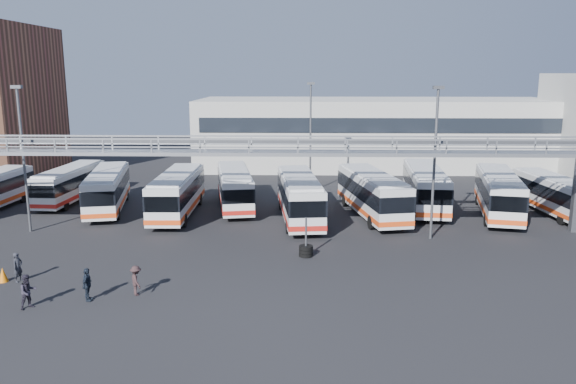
{
  "coord_description": "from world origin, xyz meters",
  "views": [
    {
      "loc": [
        3.3,
        -29.86,
        10.97
      ],
      "look_at": [
        2.34,
        6.0,
        3.39
      ],
      "focal_mm": 35.0,
      "sensor_mm": 36.0,
      "label": 1
    }
  ],
  "objects_px": {
    "light_pole_mid": "(435,155)",
    "light_pole_back": "(311,132)",
    "bus_6": "(372,193)",
    "tire_stack": "(306,250)",
    "pedestrian_a": "(18,267)",
    "bus_3": "(177,192)",
    "bus_9": "(554,194)",
    "pedestrian_b": "(28,292)",
    "bus_8": "(498,192)",
    "cone_left": "(3,275)",
    "bus_1": "(70,183)",
    "bus_4": "(235,187)",
    "bus_2": "(107,188)",
    "pedestrian_c": "(136,280)",
    "pedestrian_d": "(87,285)",
    "bus_7": "(425,186)",
    "bus_5": "(299,196)",
    "light_pole_left": "(23,151)"
  },
  "relations": [
    {
      "from": "tire_stack",
      "to": "bus_1",
      "type": "bearing_deg",
      "value": 144.88
    },
    {
      "from": "light_pole_mid",
      "to": "bus_5",
      "type": "height_order",
      "value": "light_pole_mid"
    },
    {
      "from": "pedestrian_a",
      "to": "bus_3",
      "type": "bearing_deg",
      "value": -2.36
    },
    {
      "from": "bus_5",
      "to": "pedestrian_c",
      "type": "height_order",
      "value": "bus_5"
    },
    {
      "from": "bus_5",
      "to": "pedestrian_b",
      "type": "relative_size",
      "value": 6.82
    },
    {
      "from": "light_pole_back",
      "to": "bus_5",
      "type": "distance_m",
      "value": 11.05
    },
    {
      "from": "bus_1",
      "to": "pedestrian_c",
      "type": "xyz_separation_m",
      "value": [
        11.84,
        -20.71,
        -0.91
      ]
    },
    {
      "from": "light_pole_left",
      "to": "bus_2",
      "type": "bearing_deg",
      "value": 62.42
    },
    {
      "from": "light_pole_mid",
      "to": "light_pole_back",
      "type": "height_order",
      "value": "same"
    },
    {
      "from": "bus_4",
      "to": "tire_stack",
      "type": "relative_size",
      "value": 4.42
    },
    {
      "from": "pedestrian_d",
      "to": "bus_3",
      "type": "bearing_deg",
      "value": -2.87
    },
    {
      "from": "light_pole_left",
      "to": "bus_8",
      "type": "xyz_separation_m",
      "value": [
        34.64,
        5.51,
        -3.85
      ]
    },
    {
      "from": "light_pole_back",
      "to": "bus_2",
      "type": "relative_size",
      "value": 0.92
    },
    {
      "from": "bus_6",
      "to": "pedestrian_c",
      "type": "relative_size",
      "value": 7.53
    },
    {
      "from": "bus_9",
      "to": "pedestrian_b",
      "type": "xyz_separation_m",
      "value": [
        -32.89,
        -19.17,
        -0.84
      ]
    },
    {
      "from": "light_pole_left",
      "to": "pedestrian_d",
      "type": "height_order",
      "value": "light_pole_left"
    },
    {
      "from": "light_pole_back",
      "to": "bus_1",
      "type": "xyz_separation_m",
      "value": [
        -20.9,
        -4.66,
        -4.05
      ]
    },
    {
      "from": "bus_1",
      "to": "pedestrian_a",
      "type": "height_order",
      "value": "bus_1"
    },
    {
      "from": "bus_2",
      "to": "bus_9",
      "type": "relative_size",
      "value": 1.09
    },
    {
      "from": "light_pole_back",
      "to": "pedestrian_c",
      "type": "height_order",
      "value": "light_pole_back"
    },
    {
      "from": "bus_1",
      "to": "bus_9",
      "type": "distance_m",
      "value": 40.22
    },
    {
      "from": "light_pole_mid",
      "to": "cone_left",
      "type": "xyz_separation_m",
      "value": [
        -24.78,
        -8.75,
        -5.33
      ]
    },
    {
      "from": "pedestrian_d",
      "to": "bus_2",
      "type": "bearing_deg",
      "value": 15.52
    },
    {
      "from": "bus_8",
      "to": "pedestrian_c",
      "type": "height_order",
      "value": "bus_8"
    },
    {
      "from": "pedestrian_a",
      "to": "tire_stack",
      "type": "xyz_separation_m",
      "value": [
        15.47,
        4.67,
        -0.39
      ]
    },
    {
      "from": "bus_2",
      "to": "tire_stack",
      "type": "height_order",
      "value": "bus_2"
    },
    {
      "from": "light_pole_mid",
      "to": "bus_5",
      "type": "distance_m",
      "value": 10.79
    },
    {
      "from": "bus_9",
      "to": "pedestrian_c",
      "type": "relative_size",
      "value": 6.64
    },
    {
      "from": "light_pole_left",
      "to": "light_pole_back",
      "type": "height_order",
      "value": "same"
    },
    {
      "from": "pedestrian_b",
      "to": "pedestrian_d",
      "type": "height_order",
      "value": "pedestrian_b"
    },
    {
      "from": "light_pole_back",
      "to": "bus_3",
      "type": "distance_m",
      "value": 14.43
    },
    {
      "from": "pedestrian_d",
      "to": "bus_7",
      "type": "bearing_deg",
      "value": -46.7
    },
    {
      "from": "bus_8",
      "to": "pedestrian_d",
      "type": "relative_size",
      "value": 6.82
    },
    {
      "from": "bus_8",
      "to": "cone_left",
      "type": "bearing_deg",
      "value": -142.19
    },
    {
      "from": "bus_8",
      "to": "cone_left",
      "type": "height_order",
      "value": "bus_8"
    },
    {
      "from": "bus_9",
      "to": "cone_left",
      "type": "relative_size",
      "value": 12.8
    },
    {
      "from": "light_pole_mid",
      "to": "bus_8",
      "type": "bearing_deg",
      "value": 44.43
    },
    {
      "from": "light_pole_mid",
      "to": "pedestrian_d",
      "type": "height_order",
      "value": "light_pole_mid"
    },
    {
      "from": "light_pole_back",
      "to": "tire_stack",
      "type": "distance_m",
      "value": 19.77
    },
    {
      "from": "bus_1",
      "to": "bus_2",
      "type": "xyz_separation_m",
      "value": [
        4.29,
        -2.85,
        0.13
      ]
    },
    {
      "from": "bus_1",
      "to": "bus_4",
      "type": "relative_size",
      "value": 0.93
    },
    {
      "from": "bus_8",
      "to": "pedestrian_b",
      "type": "bearing_deg",
      "value": -134.74
    },
    {
      "from": "pedestrian_c",
      "to": "pedestrian_d",
      "type": "bearing_deg",
      "value": 78.79
    },
    {
      "from": "bus_1",
      "to": "bus_8",
      "type": "bearing_deg",
      "value": -3.23
    },
    {
      "from": "bus_6",
      "to": "tire_stack",
      "type": "relative_size",
      "value": 4.71
    },
    {
      "from": "bus_6",
      "to": "pedestrian_c",
      "type": "height_order",
      "value": "bus_6"
    },
    {
      "from": "light_pole_left",
      "to": "bus_5",
      "type": "height_order",
      "value": "light_pole_left"
    },
    {
      "from": "bus_1",
      "to": "bus_3",
      "type": "relative_size",
      "value": 0.91
    },
    {
      "from": "bus_2",
      "to": "bus_6",
      "type": "bearing_deg",
      "value": -15.92
    },
    {
      "from": "light_pole_left",
      "to": "bus_9",
      "type": "height_order",
      "value": "light_pole_left"
    }
  ]
}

